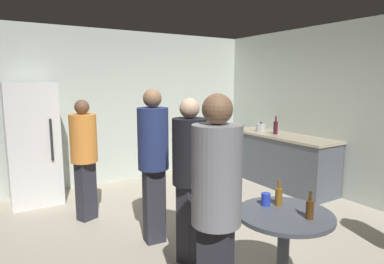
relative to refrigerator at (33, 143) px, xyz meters
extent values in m
cube|color=#B2A893|center=(1.49, -2.20, -0.95)|extent=(5.20, 5.20, 0.10)
cube|color=beige|center=(1.49, 0.43, 0.45)|extent=(5.32, 0.06, 2.70)
cube|color=beige|center=(4.12, -2.20, 0.45)|extent=(0.06, 5.20, 2.70)
cube|color=white|center=(0.00, 0.00, 0.00)|extent=(0.70, 0.65, 1.80)
cube|color=#262628|center=(0.21, -0.34, 0.09)|extent=(0.03, 0.03, 0.60)
cube|color=#4C515B|center=(3.77, -1.35, -0.47)|extent=(0.60, 1.98, 0.86)
cube|color=tan|center=(3.77, -1.35, -0.02)|extent=(0.64, 2.02, 0.04)
cylinder|color=#B2B2B7|center=(3.72, -0.87, 0.07)|extent=(0.17, 0.17, 0.14)
sphere|color=black|center=(3.72, -0.87, 0.16)|extent=(0.04, 0.04, 0.04)
cone|color=#B2B2B7|center=(3.84, -0.87, 0.08)|extent=(0.09, 0.04, 0.06)
cylinder|color=#3F141E|center=(3.72, -1.24, 0.11)|extent=(0.08, 0.08, 0.22)
cylinder|color=#3F141E|center=(3.72, -1.24, 0.26)|extent=(0.03, 0.03, 0.09)
cylinder|color=#4C515B|center=(1.51, -3.53, -0.55)|extent=(0.10, 0.10, 0.70)
cylinder|color=#4C515B|center=(1.51, -3.53, -0.18)|extent=(0.80, 0.80, 0.03)
cylinder|color=#8C5919|center=(1.59, -3.38, -0.09)|extent=(0.06, 0.06, 0.15)
cylinder|color=#8C5919|center=(1.59, -3.38, 0.02)|extent=(0.02, 0.02, 0.08)
cylinder|color=#593314|center=(1.58, -3.72, -0.09)|extent=(0.06, 0.06, 0.15)
cylinder|color=#593314|center=(1.58, -3.72, 0.02)|extent=(0.02, 0.02, 0.08)
cylinder|color=blue|center=(1.49, -3.33, -0.11)|extent=(0.08, 0.08, 0.11)
cube|color=#2D2D38|center=(0.49, -1.05, -0.51)|extent=(0.27, 0.24, 0.78)
cylinder|color=orange|center=(0.49, -1.05, 0.19)|extent=(0.45, 0.45, 0.62)
sphere|color=brown|center=(0.49, -1.05, 0.59)|extent=(0.19, 0.19, 0.19)
cube|color=#2D2D38|center=(0.99, -2.09, -0.47)|extent=(0.23, 0.19, 0.86)
cylinder|color=navy|center=(0.99, -2.09, 0.29)|extent=(0.37, 0.37, 0.68)
sphere|color=#8C6647|center=(0.99, -2.09, 0.73)|extent=(0.20, 0.20, 0.20)
cylinder|color=gray|center=(0.74, -3.63, 0.30)|extent=(0.47, 0.47, 0.68)
sphere|color=#8C6647|center=(0.74, -3.63, 0.74)|extent=(0.20, 0.20, 0.20)
cube|color=#2D2D38|center=(1.11, -2.66, -0.49)|extent=(0.26, 0.22, 0.82)
cylinder|color=black|center=(1.11, -2.66, 0.24)|extent=(0.42, 0.42, 0.65)
sphere|color=#D8AD8C|center=(1.11, -2.66, 0.66)|extent=(0.19, 0.19, 0.19)
camera|label=1|loc=(-0.53, -5.37, 0.92)|focal=31.19mm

